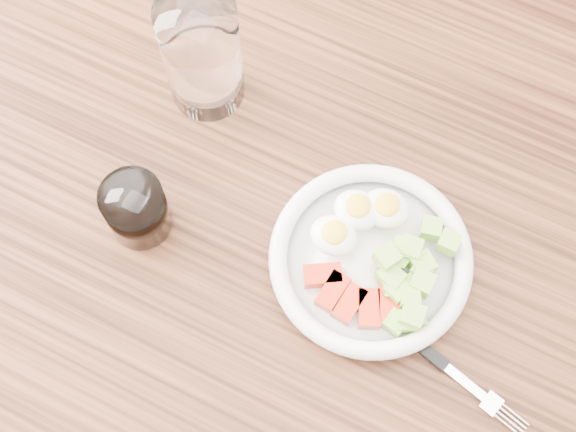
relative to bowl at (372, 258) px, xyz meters
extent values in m
plane|color=brown|center=(-0.09, -0.01, -0.79)|extent=(4.00, 4.00, 0.00)
cube|color=brown|center=(-0.74, 0.34, -0.43)|extent=(0.07, 0.07, 0.73)
cube|color=#5A2D18|center=(-0.09, -0.01, -0.04)|extent=(1.50, 0.90, 0.04)
cylinder|color=white|center=(0.00, 0.00, -0.01)|extent=(0.21, 0.21, 0.01)
torus|color=white|center=(0.00, 0.00, 0.00)|extent=(0.22, 0.22, 0.02)
cube|color=red|center=(-0.04, -0.04, 0.00)|extent=(0.05, 0.04, 0.02)
cube|color=red|center=(-0.02, -0.05, 0.00)|extent=(0.03, 0.04, 0.02)
cube|color=red|center=(0.00, -0.06, 0.00)|extent=(0.03, 0.04, 0.02)
cube|color=red|center=(0.02, -0.05, 0.00)|extent=(0.04, 0.05, 0.02)
cube|color=red|center=(0.04, -0.04, 0.00)|extent=(0.04, 0.05, 0.02)
ellipsoid|color=white|center=(-0.04, 0.04, 0.01)|extent=(0.05, 0.05, 0.03)
ellipsoid|color=yellow|center=(-0.04, 0.04, 0.02)|extent=(0.03, 0.03, 0.01)
ellipsoid|color=white|center=(-0.01, 0.05, 0.01)|extent=(0.05, 0.05, 0.03)
ellipsoid|color=yellow|center=(-0.01, 0.05, 0.02)|extent=(0.03, 0.03, 0.01)
ellipsoid|color=white|center=(-0.05, 0.00, 0.01)|extent=(0.05, 0.05, 0.03)
ellipsoid|color=yellow|center=(-0.05, 0.00, 0.02)|extent=(0.03, 0.03, 0.01)
cube|color=#9DC84D|center=(0.01, 0.00, 0.02)|extent=(0.03, 0.03, 0.02)
cube|color=#9DC84D|center=(0.05, 0.01, 0.01)|extent=(0.03, 0.03, 0.02)
cube|color=#9DC84D|center=(0.05, -0.01, 0.01)|extent=(0.03, 0.03, 0.02)
cube|color=#9DC84D|center=(0.03, -0.01, 0.01)|extent=(0.03, 0.03, 0.02)
cube|color=#9DC84D|center=(0.05, -0.05, 0.00)|extent=(0.02, 0.02, 0.02)
cube|color=#9DC84D|center=(0.04, 0.05, 0.01)|extent=(0.03, 0.03, 0.02)
cube|color=#9DC84D|center=(0.06, -0.04, 0.01)|extent=(0.03, 0.03, 0.02)
cube|color=#9DC84D|center=(0.02, 0.01, 0.01)|extent=(0.03, 0.03, 0.02)
cube|color=#9DC84D|center=(0.03, 0.01, 0.01)|extent=(0.02, 0.02, 0.02)
cube|color=#9DC84D|center=(0.04, -0.02, 0.01)|extent=(0.02, 0.02, 0.02)
cube|color=#9DC84D|center=(0.07, -0.04, 0.00)|extent=(0.03, 0.03, 0.02)
cube|color=#9DC84D|center=(0.05, -0.03, 0.01)|extent=(0.03, 0.03, 0.02)
cube|color=#9DC84D|center=(0.03, 0.02, 0.01)|extent=(0.03, 0.03, 0.02)
cube|color=#9DC84D|center=(0.04, -0.02, 0.01)|extent=(0.03, 0.03, 0.02)
cube|color=#9DC84D|center=(0.05, 0.01, 0.01)|extent=(0.02, 0.02, 0.02)
cube|color=#9DC84D|center=(0.03, -0.01, 0.01)|extent=(0.03, 0.03, 0.02)
cube|color=#9DC84D|center=(0.06, -0.05, 0.00)|extent=(0.03, 0.03, 0.02)
cube|color=#9DC84D|center=(0.07, 0.05, 0.02)|extent=(0.02, 0.02, 0.02)
cube|color=#9DC84D|center=(0.02, 0.00, 0.01)|extent=(0.02, 0.02, 0.02)
cube|color=#9DC84D|center=(0.03, 0.02, 0.01)|extent=(0.03, 0.03, 0.02)
cube|color=#9DC84D|center=(0.06, -0.01, 0.02)|extent=(0.02, 0.02, 0.02)
cube|color=black|center=(0.07, -0.06, -0.02)|extent=(0.09, 0.03, 0.01)
cube|color=silver|center=(0.14, -0.08, -0.02)|extent=(0.05, 0.02, 0.00)
cube|color=silver|center=(0.17, -0.08, -0.02)|extent=(0.02, 0.03, 0.00)
cylinder|color=silver|center=(0.20, -0.10, -0.02)|extent=(0.03, 0.01, 0.00)
cylinder|color=silver|center=(0.20, -0.09, -0.02)|extent=(0.03, 0.01, 0.00)
cylinder|color=silver|center=(0.20, -0.09, -0.02)|extent=(0.03, 0.01, 0.00)
cylinder|color=silver|center=(0.20, -0.08, -0.02)|extent=(0.03, 0.01, 0.00)
cylinder|color=white|center=(-0.27, 0.11, 0.06)|extent=(0.09, 0.09, 0.16)
cylinder|color=white|center=(-0.25, -0.07, 0.02)|extent=(0.07, 0.07, 0.08)
cylinder|color=black|center=(-0.25, -0.07, 0.02)|extent=(0.06, 0.06, 0.07)
camera|label=1|loc=(0.03, -0.28, 0.83)|focal=50.00mm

